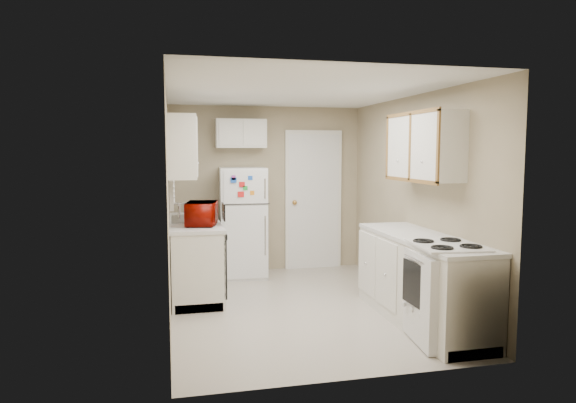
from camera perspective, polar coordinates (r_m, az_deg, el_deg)
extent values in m
plane|color=beige|center=(5.93, 1.10, -11.60)|extent=(3.80, 3.80, 0.00)
plane|color=white|center=(5.70, 1.14, 12.11)|extent=(3.80, 3.80, 0.00)
plane|color=tan|center=(5.52, -13.12, -0.30)|extent=(3.80, 3.80, 0.00)
plane|color=tan|center=(6.18, 13.83, 0.30)|extent=(3.80, 3.80, 0.00)
plane|color=tan|center=(7.54, -2.37, 1.40)|extent=(2.80, 2.80, 0.00)
plane|color=tan|center=(3.89, 7.91, -2.67)|extent=(2.80, 2.80, 0.00)
cube|color=silver|center=(6.53, -10.30, -6.00)|extent=(0.60, 1.80, 0.90)
cube|color=black|center=(5.96, -7.23, -6.69)|extent=(0.03, 0.58, 0.72)
cube|color=gray|center=(6.61, -10.42, -2.25)|extent=(0.54, 0.74, 0.16)
imported|color=#8C0C02|center=(6.02, -9.56, -1.18)|extent=(0.53, 0.35, 0.32)
imported|color=silver|center=(6.87, -10.37, -0.78)|extent=(0.10, 0.10, 0.18)
cube|color=silver|center=(6.55, -12.82, 4.12)|extent=(0.10, 0.98, 1.08)
cube|color=silver|center=(5.72, -11.74, 5.95)|extent=(0.30, 0.45, 0.70)
cube|color=silver|center=(7.18, -5.01, -2.33)|extent=(0.66, 0.65, 1.53)
cube|color=silver|center=(7.31, -5.29, 7.52)|extent=(0.70, 0.30, 0.40)
cube|color=silver|center=(7.68, 2.84, 0.13)|extent=(0.86, 0.06, 2.08)
cube|color=silver|center=(5.46, 14.59, -8.39)|extent=(0.60, 2.00, 0.90)
cube|color=silver|center=(4.99, 17.03, -10.12)|extent=(0.64, 0.76, 0.85)
cube|color=silver|center=(5.64, 14.89, 5.88)|extent=(0.30, 1.20, 0.70)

